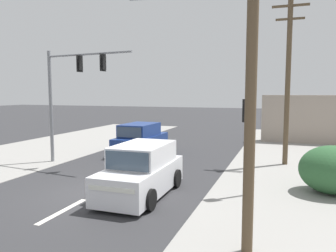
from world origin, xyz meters
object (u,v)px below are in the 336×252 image
object	(u,v)px
utility_pole_midground_right	(288,78)
suv_kerbside_parked	(142,171)
traffic_signal_mast	(68,86)
utility_pole_foreground_right	(245,55)
pedestal_signal_right_kerb	(248,131)
suv_crossing_left	(141,140)

from	to	relation	value
utility_pole_midground_right	suv_kerbside_parked	bearing A→B (deg)	-124.98
traffic_signal_mast	suv_kerbside_parked	distance (m)	7.50
traffic_signal_mast	suv_kerbside_parked	bearing A→B (deg)	-31.78
utility_pole_foreground_right	pedestal_signal_right_kerb	distance (m)	4.96
suv_crossing_left	suv_kerbside_parked	world-z (taller)	same
traffic_signal_mast	suv_kerbside_parked	xyz separation A→B (m)	(5.74, -3.56, -3.26)
suv_kerbside_parked	utility_pole_foreground_right	bearing A→B (deg)	-39.12
suv_crossing_left	suv_kerbside_parked	size ratio (longest dim) A/B	1.01
traffic_signal_mast	utility_pole_midground_right	bearing A→B (deg)	18.65
suv_crossing_left	suv_kerbside_parked	xyz separation A→B (m)	(3.40, -7.43, 0.00)
utility_pole_midground_right	suv_crossing_left	xyz separation A→B (m)	(-8.44, 0.24, -3.65)
utility_pole_foreground_right	traffic_signal_mast	bearing A→B (deg)	145.03
suv_crossing_left	suv_kerbside_parked	distance (m)	8.17
suv_crossing_left	utility_pole_midground_right	bearing A→B (deg)	-1.61
utility_pole_foreground_right	suv_crossing_left	bearing A→B (deg)	124.75
pedestal_signal_right_kerb	suv_kerbside_parked	world-z (taller)	pedestal_signal_right_kerb
utility_pole_foreground_right	traffic_signal_mast	xyz separation A→B (m)	(-9.77, 6.83, -0.48)
utility_pole_midground_right	utility_pole_foreground_right	bearing A→B (deg)	-95.51
utility_pole_midground_right	traffic_signal_mast	bearing A→B (deg)	-161.35
utility_pole_midground_right	suv_kerbside_parked	distance (m)	9.51
suv_kerbside_parked	suv_crossing_left	bearing A→B (deg)	114.59
utility_pole_foreground_right	pedestal_signal_right_kerb	xyz separation A→B (m)	(-0.34, 4.42, -2.21)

